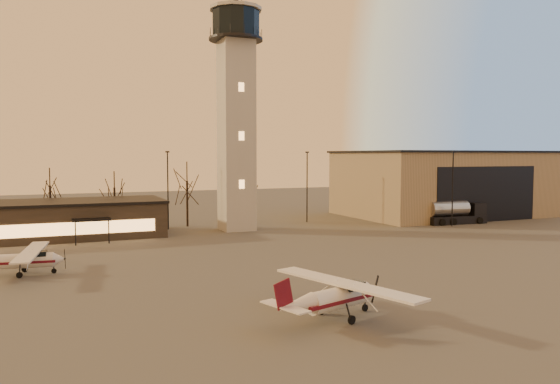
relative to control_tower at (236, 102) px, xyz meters
name	(u,v)px	position (x,y,z in m)	size (l,w,h in m)	color
ground	(360,278)	(0.00, -30.00, -16.33)	(220.00, 220.00, 0.00)	#454340
control_tower	(236,102)	(0.00, 0.00, 0.00)	(6.80, 6.80, 32.60)	#A5A29C
hangar	(441,183)	(36.00, 3.98, -11.17)	(30.60, 20.60, 10.30)	#9B8366
terminal	(51,219)	(-21.99, 1.98, -14.17)	(25.40, 12.20, 4.30)	black
light_poles	(238,188)	(0.50, 1.00, -10.92)	(58.50, 12.25, 10.14)	black
tree_row	(117,183)	(-13.70, 9.16, -10.39)	(37.20, 9.20, 8.80)	black
cessna_front	(341,301)	(-6.60, -38.65, -15.30)	(8.76, 10.81, 3.01)	silver
cessna_rear	(27,263)	(-23.99, -18.49, -15.37)	(8.06, 10.15, 2.79)	silver
fuel_truck	(455,215)	(30.32, -6.00, -15.04)	(8.95, 3.41, 3.26)	black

